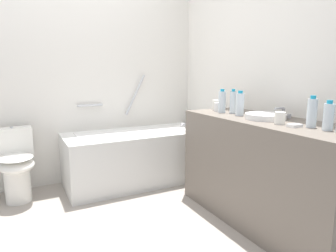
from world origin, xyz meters
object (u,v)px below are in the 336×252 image
(water_bottle_0, at_px, (222,102))
(drinking_glass_3, at_px, (216,105))
(bathtub, at_px, (137,155))
(soap_dish, at_px, (295,126))
(water_bottle_2, at_px, (233,102))
(water_bottle_5, at_px, (328,117))
(sink_basin, at_px, (265,116))
(sink_faucet, at_px, (282,113))
(drinking_glass_1, at_px, (280,118))
(water_bottle_4, at_px, (240,104))
(toilet, at_px, (16,164))
(water_bottle_3, at_px, (312,113))
(drinking_glass_2, at_px, (218,107))

(water_bottle_0, height_order, drinking_glass_3, water_bottle_0)
(bathtub, height_order, soap_dish, bathtub)
(water_bottle_2, bearing_deg, water_bottle_5, -89.06)
(sink_basin, distance_m, sink_faucet, 0.19)
(drinking_glass_1, bearing_deg, soap_dish, -89.37)
(drinking_glass_3, xyz_separation_m, soap_dish, (-0.08, -0.99, -0.04))
(bathtub, height_order, drinking_glass_3, bathtub)
(sink_faucet, xyz_separation_m, water_bottle_4, (-0.24, 0.24, 0.06))
(water_bottle_0, xyz_separation_m, soap_dish, (-0.02, -0.82, -0.09))
(sink_faucet, distance_m, soap_dish, 0.44)
(sink_faucet, xyz_separation_m, drinking_glass_1, (-0.27, -0.22, 0.01))
(bathtub, height_order, drinking_glass_1, bathtub)
(water_bottle_2, relative_size, soap_dish, 2.42)
(toilet, xyz_separation_m, water_bottle_2, (1.78, -1.01, 0.61))
(bathtub, distance_m, water_bottle_3, 1.94)
(water_bottle_2, distance_m, water_bottle_5, 0.91)
(sink_basin, height_order, sink_faucet, sink_faucet)
(water_bottle_3, distance_m, water_bottle_4, 0.65)
(water_bottle_3, relative_size, drinking_glass_3, 2.17)
(bathtub, xyz_separation_m, water_bottle_3, (0.57, -1.73, 0.66))
(sink_basin, relative_size, sink_faucet, 2.09)
(water_bottle_5, height_order, soap_dish, water_bottle_5)
(water_bottle_2, relative_size, drinking_glass_2, 2.59)
(sink_basin, relative_size, water_bottle_5, 1.65)
(drinking_glass_1, relative_size, soap_dish, 0.97)
(drinking_glass_3, bearing_deg, soap_dish, -94.61)
(toilet, relative_size, drinking_glass_1, 8.07)
(toilet, height_order, sink_faucet, sink_faucet)
(sink_basin, distance_m, soap_dish, 0.36)
(bathtub, bearing_deg, sink_basin, -66.85)
(sink_basin, xyz_separation_m, water_bottle_2, (-0.01, 0.38, 0.08))
(toilet, xyz_separation_m, sink_basin, (1.79, -1.39, 0.53))
(sink_faucet, relative_size, water_bottle_0, 0.71)
(drinking_glass_2, relative_size, drinking_glass_3, 0.85)
(water_bottle_0, distance_m, water_bottle_4, 0.23)
(toilet, relative_size, drinking_glass_3, 7.14)
(water_bottle_0, relative_size, water_bottle_2, 0.99)
(toilet, bearing_deg, bathtub, 83.85)
(water_bottle_4, height_order, soap_dish, water_bottle_4)
(water_bottle_3, bearing_deg, drinking_glass_1, 115.18)
(sink_faucet, height_order, drinking_glass_2, sink_faucet)
(water_bottle_5, xyz_separation_m, drinking_glass_2, (-0.05, 1.08, -0.05))
(toilet, distance_m, water_bottle_5, 2.69)
(drinking_glass_2, bearing_deg, water_bottle_4, -91.12)
(toilet, distance_m, water_bottle_2, 2.13)
(toilet, distance_m, water_bottle_0, 2.05)
(water_bottle_0, xyz_separation_m, drinking_glass_1, (-0.02, -0.69, -0.06))
(water_bottle_2, xyz_separation_m, drinking_glass_3, (0.01, 0.26, -0.05))
(water_bottle_2, distance_m, water_bottle_4, 0.14)
(toilet, height_order, soap_dish, soap_dish)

